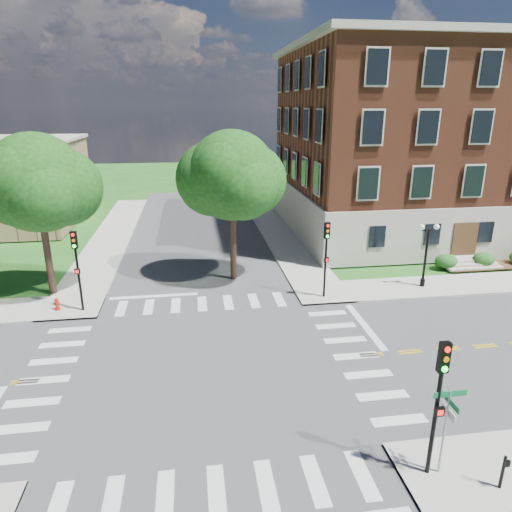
{
  "coord_description": "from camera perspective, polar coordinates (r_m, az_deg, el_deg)",
  "views": [
    {
      "loc": [
        -0.37,
        -18.55,
        11.61
      ],
      "look_at": [
        3.22,
        6.44,
        3.2
      ],
      "focal_mm": 32.0,
      "sensor_mm": 36.0,
      "label": 1
    }
  ],
  "objects": [
    {
      "name": "ground",
      "position": [
        21.89,
        -6.14,
        -13.73
      ],
      "size": [
        160.0,
        160.0,
        0.0
      ],
      "primitive_type": "plane",
      "color": "#1C5518",
      "rests_on": "ground"
    },
    {
      "name": "road_ew",
      "position": [
        21.89,
        -6.14,
        -13.72
      ],
      "size": [
        90.0,
        12.0,
        0.01
      ],
      "primitive_type": "cube",
      "color": "#3D3D3F",
      "rests_on": "ground"
    },
    {
      "name": "road_ns",
      "position": [
        21.89,
        -6.14,
        -13.71
      ],
      "size": [
        12.0,
        90.0,
        0.01
      ],
      "primitive_type": "cube",
      "color": "#3D3D3F",
      "rests_on": "ground"
    },
    {
      "name": "sidewalk_ne",
      "position": [
        39.15,
        15.95,
        0.53
      ],
      "size": [
        34.0,
        34.0,
        0.12
      ],
      "color": "#9E9B93",
      "rests_on": "ground"
    },
    {
      "name": "crosswalk_east",
      "position": [
        23.16,
        12.37,
        -12.14
      ],
      "size": [
        2.2,
        10.2,
        0.02
      ],
      "primitive_type": null,
      "color": "silver",
      "rests_on": "ground"
    },
    {
      "name": "stop_bar_east",
      "position": [
        26.14,
        13.44,
        -8.49
      ],
      "size": [
        0.4,
        5.5,
        0.0
      ],
      "primitive_type": "cube",
      "color": "silver",
      "rests_on": "ground"
    },
    {
      "name": "main_building",
      "position": [
        47.42,
        23.4,
        13.01
      ],
      "size": [
        30.6,
        22.4,
        16.5
      ],
      "color": "#A49F91",
      "rests_on": "ground"
    },
    {
      "name": "tree_c",
      "position": [
        30.41,
        -25.71,
        8.22
      ],
      "size": [
        5.93,
        5.93,
        10.03
      ],
      "color": "black",
      "rests_on": "ground"
    },
    {
      "name": "tree_d",
      "position": [
        30.12,
        -3.01,
        9.97
      ],
      "size": [
        5.88,
        5.88,
        10.04
      ],
      "color": "black",
      "rests_on": "ground"
    },
    {
      "name": "traffic_signal_se",
      "position": [
        15.69,
        21.9,
        -15.57
      ],
      "size": [
        0.32,
        0.35,
        4.8
      ],
      "color": "black",
      "rests_on": "ground"
    },
    {
      "name": "traffic_signal_ne",
      "position": [
        28.06,
        8.76,
        0.73
      ],
      "size": [
        0.38,
        0.45,
        4.8
      ],
      "color": "black",
      "rests_on": "ground"
    },
    {
      "name": "traffic_signal_nw",
      "position": [
        27.77,
        -21.5,
        -0.57
      ],
      "size": [
        0.34,
        0.38,
        4.8
      ],
      "color": "black",
      "rests_on": "ground"
    },
    {
      "name": "twin_lamp_west",
      "position": [
        31.63,
        20.5,
        0.52
      ],
      "size": [
        1.36,
        0.36,
        4.23
      ],
      "color": "black",
      "rests_on": "ground"
    },
    {
      "name": "street_sign_pole",
      "position": [
        16.33,
        22.77,
        -17.95
      ],
      "size": [
        1.1,
        1.1,
        3.1
      ],
      "color": "gray",
      "rests_on": "ground"
    },
    {
      "name": "push_button_post",
      "position": [
        17.45,
        28.52,
        -22.51
      ],
      "size": [
        0.14,
        0.21,
        1.2
      ],
      "color": "black",
      "rests_on": "ground"
    },
    {
      "name": "fire_hydrant",
      "position": [
        29.31,
        -23.61,
        -5.57
      ],
      "size": [
        0.35,
        0.35,
        0.75
      ],
      "color": "#991C0B",
      "rests_on": "ground"
    }
  ]
}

